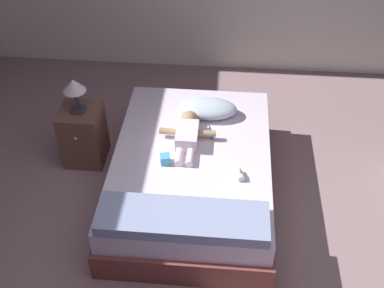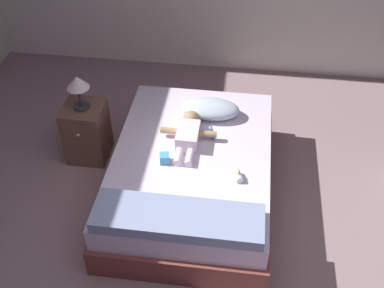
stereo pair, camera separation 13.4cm
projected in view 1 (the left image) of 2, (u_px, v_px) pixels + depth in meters
name	position (u px, v px, depth m)	size (l,w,h in m)	color
ground_plane	(220.00, 273.00, 3.61)	(8.00, 8.00, 0.00)	gray
bed	(192.00, 174.00, 4.08)	(1.35, 1.91, 0.48)	brown
pillow	(208.00, 108.00, 4.25)	(0.53, 0.29, 0.15)	silver
baby	(188.00, 133.00, 4.01)	(0.49, 0.60, 0.15)	white
toothbrush	(210.00, 133.00, 4.10)	(0.06, 0.15, 0.02)	#2C92ED
nightstand	(84.00, 135.00, 4.39)	(0.37, 0.40, 0.57)	brown
lamp	(74.00, 88.00, 4.04)	(0.20, 0.20, 0.33)	#333338
blanket	(183.00, 219.00, 3.33)	(1.22, 0.35, 0.09)	#8A98BE
toy_block	(165.00, 159.00, 3.80)	(0.10, 0.10, 0.08)	#51B0E1
baby_bottle	(240.00, 174.00, 3.69)	(0.09, 0.12, 0.08)	white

